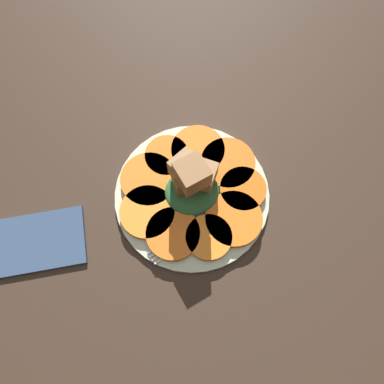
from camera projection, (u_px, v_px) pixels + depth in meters
The scene contains 14 objects.
table_slab at pixel (192, 198), 64.40cm from camera, with size 120.00×120.00×2.00cm, color #38281E.
plate at pixel (192, 195), 62.97cm from camera, with size 25.92×25.92×1.05cm.
carrot_slice_0 at pixel (234, 219), 60.33cm from camera, with size 9.26×9.26×1.28cm, color orange.
carrot_slice_1 at pixel (243, 189), 62.02cm from camera, with size 7.71×7.71×1.28cm, color orange.
carrot_slice_2 at pixel (228, 163), 63.57cm from camera, with size 9.28×9.28×1.28cm, color orange.
carrot_slice_3 at pixel (198, 150), 64.39cm from camera, with size 9.21×9.21×1.28cm, color orange.
carrot_slice_4 at pixel (167, 156), 64.02cm from camera, with size 7.51×7.51×1.28cm, color orange.
carrot_slice_5 at pixel (149, 180), 62.59cm from camera, with size 9.50×9.50×1.28cm, color orange.
carrot_slice_6 at pixel (147, 212), 60.71cm from camera, with size 8.96×8.96×1.28cm, color orange.
carrot_slice_7 at pixel (173, 234), 59.52cm from camera, with size 8.66×8.66×1.28cm, color orange.
carrot_slice_8 at pixel (209, 237), 59.33cm from camera, with size 7.40×7.40×1.28cm, color orange.
center_pile at pixel (192, 181), 58.46cm from camera, with size 9.13×8.08×10.98cm.
fork at pixel (197, 229), 60.25cm from camera, with size 17.43×8.89×0.40cm.
napkin at pixel (35, 242), 60.42cm from camera, with size 15.99×9.59×0.80cm.
Camera 1 is at (-3.62, -20.06, 62.10)cm, focal length 35.00 mm.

